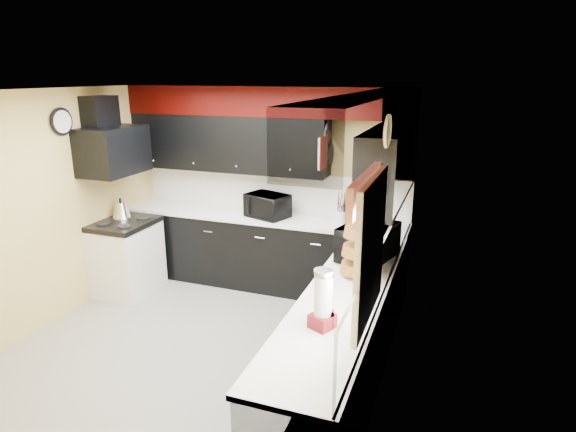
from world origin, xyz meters
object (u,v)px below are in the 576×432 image
(utensil_crock, at_px, (341,217))
(kettle, at_px, (121,210))
(toaster_oven, at_px, (267,206))
(microwave, at_px, (368,242))
(knife_block, at_px, (349,213))

(utensil_crock, bearing_deg, kettle, -166.23)
(toaster_oven, xyz_separation_m, microwave, (1.43, -0.96, 0.02))
(toaster_oven, relative_size, utensil_crock, 3.46)
(microwave, relative_size, utensil_crock, 4.21)
(utensil_crock, distance_m, kettle, 2.72)
(microwave, bearing_deg, knife_block, 37.30)
(microwave, xyz_separation_m, knife_block, (-0.42, 1.08, -0.05))
(utensil_crock, height_order, knife_block, knife_block)
(toaster_oven, bearing_deg, knife_block, 25.72)
(knife_block, height_order, kettle, knife_block)
(toaster_oven, distance_m, kettle, 1.82)
(utensil_crock, bearing_deg, microwave, -63.60)
(utensil_crock, bearing_deg, toaster_oven, -175.84)
(utensil_crock, xyz_separation_m, knife_block, (0.09, 0.05, 0.05))
(toaster_oven, relative_size, kettle, 2.24)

